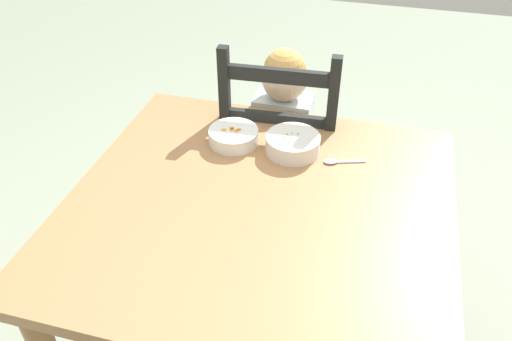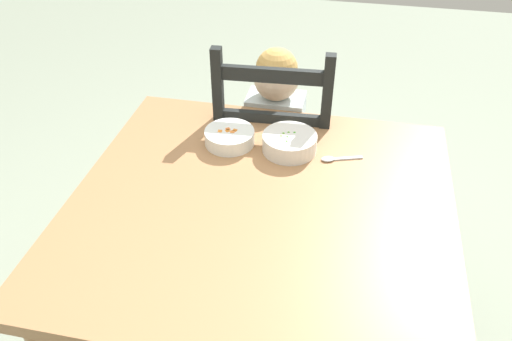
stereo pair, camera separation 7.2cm
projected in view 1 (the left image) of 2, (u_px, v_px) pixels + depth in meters
dining_table at (258, 230)px, 1.57m from camera, size 1.11×1.06×0.76m
dining_chair at (281, 164)px, 2.12m from camera, size 0.44×0.44×1.04m
child_figure at (281, 131)px, 2.02m from camera, size 0.32×0.31×0.97m
bowl_of_peas at (293, 143)px, 1.69m from camera, size 0.18×0.18×0.06m
bowl_of_carrots at (233, 136)px, 1.73m from camera, size 0.17×0.17×0.05m
spoon at (337, 161)px, 1.65m from camera, size 0.14×0.06×0.01m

